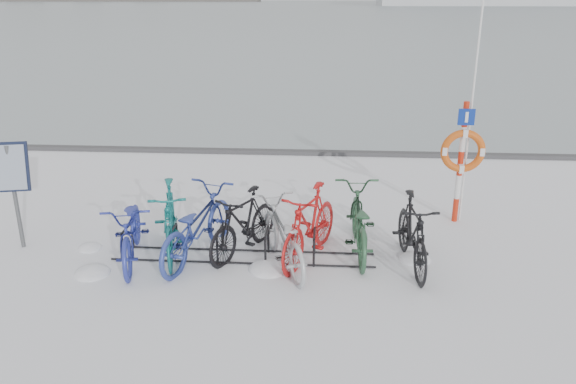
# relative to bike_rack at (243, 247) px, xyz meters

# --- Properties ---
(ground) EXTENTS (900.00, 900.00, 0.00)m
(ground) POSITION_rel_bike_rack_xyz_m (0.00, 0.00, -0.18)
(ground) COLOR white
(ground) RESTS_ON ground
(ice_sheet) EXTENTS (400.00, 298.00, 0.02)m
(ice_sheet) POSITION_rel_bike_rack_xyz_m (0.00, 155.00, -0.17)
(ice_sheet) COLOR #A1AFB6
(ice_sheet) RESTS_ON ground
(quay_edge) EXTENTS (400.00, 0.25, 0.10)m
(quay_edge) POSITION_rel_bike_rack_xyz_m (0.00, 5.90, -0.13)
(quay_edge) COLOR #3F3F42
(quay_edge) RESTS_ON ground
(bike_rack) EXTENTS (4.00, 0.48, 0.46)m
(bike_rack) POSITION_rel_bike_rack_xyz_m (0.00, 0.00, 0.00)
(bike_rack) COLOR black
(bike_rack) RESTS_ON ground
(info_board) EXTENTS (0.61, 0.34, 1.72)m
(info_board) POSITION_rel_bike_rack_xyz_m (-3.58, 0.13, 1.06)
(info_board) COLOR #595B5E
(info_board) RESTS_ON ground
(lifebuoy_station) EXTENTS (0.75, 0.22, 3.89)m
(lifebuoy_station) POSITION_rel_bike_rack_xyz_m (3.55, 1.66, 1.13)
(lifebuoy_station) COLOR red
(lifebuoy_station) RESTS_ON ground
(bike_0) EXTENTS (1.10, 2.05, 1.02)m
(bike_0) POSITION_rel_bike_rack_xyz_m (-1.67, -0.13, 0.33)
(bike_0) COLOR #293397
(bike_0) RESTS_ON ground
(bike_1) EXTENTS (0.96, 1.99, 1.15)m
(bike_1) POSITION_rel_bike_rack_xyz_m (-1.13, 0.09, 0.40)
(bike_1) COLOR #136A6A
(bike_1) RESTS_ON ground
(bike_2) EXTENTS (1.30, 2.22, 1.10)m
(bike_2) POSITION_rel_bike_rack_xyz_m (-0.71, 0.01, 0.37)
(bike_2) COLOR #2B3D90
(bike_2) RESTS_ON ground
(bike_3) EXTENTS (1.23, 1.76, 1.04)m
(bike_3) POSITION_rel_bike_rack_xyz_m (-0.02, 0.20, 0.34)
(bike_3) COLOR black
(bike_3) RESTS_ON ground
(bike_4) EXTENTS (1.33, 2.02, 1.00)m
(bike_4) POSITION_rel_bike_rack_xyz_m (0.61, -0.19, 0.32)
(bike_4) COLOR #AAAFB3
(bike_4) RESTS_ON ground
(bike_5) EXTENTS (1.22, 1.98, 1.15)m
(bike_5) POSITION_rel_bike_rack_xyz_m (1.00, 0.10, 0.39)
(bike_5) COLOR red
(bike_5) RESTS_ON ground
(bike_6) EXTENTS (0.76, 2.03, 1.05)m
(bike_6) POSITION_rel_bike_rack_xyz_m (1.75, 0.39, 0.35)
(bike_6) COLOR #295335
(bike_6) RESTS_ON ground
(bike_7) EXTENTS (0.66, 1.87, 1.10)m
(bike_7) POSITION_rel_bike_rack_xyz_m (2.52, -0.06, 0.37)
(bike_7) COLOR black
(bike_7) RESTS_ON ground
(snow_drifts) EXTENTS (5.53, 1.63, 0.21)m
(snow_drifts) POSITION_rel_bike_rack_xyz_m (-0.17, -0.16, -0.18)
(snow_drifts) COLOR white
(snow_drifts) RESTS_ON ground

